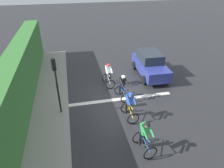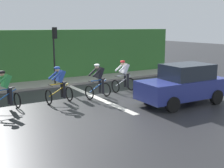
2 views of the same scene
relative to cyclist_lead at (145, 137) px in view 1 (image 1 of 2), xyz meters
The scene contains 11 objects.
ground_plane 4.58m from the cyclist_lead, 88.06° to the right, with size 80.00×80.00×0.00m, color #28282B.
sidewalk_kerb 5.31m from the cyclist_lead, 28.55° to the right, with size 2.80×21.41×0.12m, color gray.
stone_wall_low 6.09m from the cyclist_lead, 24.48° to the right, with size 0.44×21.41×0.52m, color gray.
hedge_wall 6.39m from the cyclist_lead, 23.36° to the right, with size 1.10×21.41×3.17m, color #387533.
road_marking_stop_line 4.26m from the cyclist_lead, 87.91° to the right, with size 7.00×0.30×0.01m, color silver.
cyclist_lead is the anchor object (origin of this frame).
cyclist_second 2.33m from the cyclist_lead, 90.32° to the right, with size 0.78×1.14×1.66m.
cyclist_mid 4.27m from the cyclist_lead, 91.79° to the right, with size 0.83×1.17×1.66m.
cyclist_fourth 6.10m from the cyclist_lead, 86.24° to the right, with size 0.75×1.12×1.66m.
car_navy 7.60m from the cyclist_lead, 113.30° to the right, with size 1.97×4.14×1.76m.
traffic_light_near_crossing 5.29m from the cyclist_lead, 44.01° to the right, with size 0.26×0.30×3.34m.
Camera 1 is at (2.63, 10.56, 7.22)m, focal length 32.50 mm.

